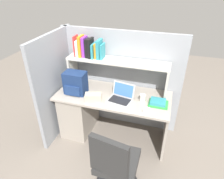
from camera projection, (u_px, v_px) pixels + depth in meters
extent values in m
plane|color=slate|center=(113.00, 134.00, 3.20)|extent=(8.00, 8.00, 0.00)
cube|color=#AAA093|center=(113.00, 96.00, 2.83)|extent=(1.60, 0.70, 0.03)
cube|color=#9D9388|center=(80.00, 110.00, 3.16)|extent=(0.40, 0.64, 0.70)
cube|color=#9D9388|center=(166.00, 127.00, 2.82)|extent=(0.03, 0.64, 0.70)
cube|color=gray|center=(120.00, 80.00, 3.12)|extent=(1.84, 0.05, 1.55)
cube|color=gray|center=(57.00, 85.00, 2.98)|extent=(0.05, 1.06, 1.55)
cube|color=#BCB7AC|center=(73.00, 70.00, 3.06)|extent=(0.03, 0.28, 0.42)
cube|color=#BCB7AC|center=(167.00, 82.00, 2.71)|extent=(0.03, 0.28, 0.42)
cube|color=beige|center=(117.00, 61.00, 2.77)|extent=(1.44, 0.28, 0.03)
cube|color=red|center=(76.00, 46.00, 2.84)|extent=(0.02, 0.14, 0.29)
cube|color=white|center=(78.00, 48.00, 2.84)|extent=(0.04, 0.13, 0.23)
cube|color=orange|center=(81.00, 46.00, 2.82)|extent=(0.04, 0.17, 0.29)
cube|color=purple|center=(85.00, 47.00, 2.82)|extent=(0.04, 0.15, 0.28)
cube|color=black|center=(88.00, 48.00, 2.80)|extent=(0.04, 0.13, 0.26)
cube|color=black|center=(91.00, 48.00, 2.79)|extent=(0.04, 0.17, 0.27)
cube|color=teal|center=(94.00, 51.00, 2.79)|extent=(0.03, 0.17, 0.20)
cube|color=orange|center=(96.00, 50.00, 2.78)|extent=(0.03, 0.14, 0.21)
cube|color=teal|center=(99.00, 49.00, 2.76)|extent=(0.04, 0.17, 0.26)
cube|color=teal|center=(102.00, 51.00, 2.76)|extent=(0.03, 0.16, 0.21)
cube|color=#B7BABF|center=(120.00, 101.00, 2.69)|extent=(0.34, 0.27, 0.02)
cube|color=black|center=(119.00, 100.00, 2.67)|extent=(0.30, 0.22, 0.00)
cube|color=#B7BABF|center=(124.00, 90.00, 2.72)|extent=(0.32, 0.12, 0.20)
cube|color=#3F72CC|center=(123.00, 90.00, 2.72)|extent=(0.28, 0.10, 0.16)
cube|color=navy|center=(75.00, 83.00, 2.81)|extent=(0.30, 0.20, 0.32)
cube|color=navy|center=(73.00, 91.00, 2.76)|extent=(0.22, 0.04, 0.14)
cube|color=silver|center=(146.00, 110.00, 2.50)|extent=(0.08, 0.11, 0.03)
cylinder|color=white|center=(143.00, 98.00, 2.67)|extent=(0.08, 0.08, 0.10)
cube|color=#BFB299|center=(93.00, 97.00, 2.69)|extent=(0.25, 0.18, 0.10)
cube|color=green|center=(158.00, 104.00, 2.61)|extent=(0.24, 0.18, 0.03)
cube|color=teal|center=(158.00, 102.00, 2.59)|extent=(0.20, 0.17, 0.03)
cylinder|color=#262628|center=(117.00, 173.00, 2.29)|extent=(0.05, 0.05, 0.41)
cube|color=#2D2D2D|center=(118.00, 161.00, 2.19)|extent=(0.44, 0.44, 0.08)
cube|color=#2D2D2D|center=(109.00, 158.00, 1.90)|extent=(0.40, 0.13, 0.44)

